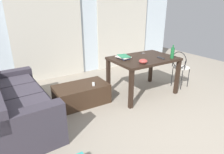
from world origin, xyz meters
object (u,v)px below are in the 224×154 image
at_px(couch, 17,105).
at_px(book_stack, 124,57).
at_px(craft_table, 143,62).
at_px(tv_remote_primary, 93,84).
at_px(wire_chair, 180,65).
at_px(bowl, 143,61).
at_px(bottle_near, 172,53).
at_px(scissors, 142,53).
at_px(tv_remote_on_table, 161,58).
at_px(coffee_table, 82,94).

xyz_separation_m(couch, book_stack, (2.05, 0.00, 0.51)).
xyz_separation_m(craft_table, tv_remote_primary, (-1.10, 0.13, -0.30)).
bearing_deg(wire_chair, bowl, -174.19).
bearing_deg(bottle_near, scissors, 112.11).
height_order(wire_chair, book_stack, same).
height_order(couch, tv_remote_on_table, tv_remote_on_table).
bearing_deg(wire_chair, tv_remote_primary, 170.65).
xyz_separation_m(bowl, tv_remote_primary, (-0.81, 0.45, -0.44)).
bearing_deg(scissors, bottle_near, -67.89).
relative_size(coffee_table, tv_remote_on_table, 5.45).
relative_size(bowl, book_stack, 0.51).
height_order(coffee_table, bottle_near, bottle_near).
relative_size(book_stack, scissors, 2.60).
distance_m(bottle_near, scissors, 0.68).
xyz_separation_m(bottle_near, tv_remote_on_table, (-0.21, 0.10, -0.10)).
distance_m(couch, coffee_table, 1.14).
distance_m(bowl, scissors, 0.79).
bearing_deg(bowl, wire_chair, 5.81).
bearing_deg(coffee_table, scissors, 2.11).
bearing_deg(couch, tv_remote_primary, -0.82).
bearing_deg(bottle_near, coffee_table, 162.16).
xyz_separation_m(couch, tv_remote_primary, (1.35, -0.02, 0.08)).
bearing_deg(couch, bowl, -12.39).
distance_m(wire_chair, tv_remote_on_table, 0.72).
bearing_deg(wire_chair, tv_remote_on_table, -176.99).
distance_m(bowl, book_stack, 0.49).
bearing_deg(couch, scissors, 2.99).
distance_m(bottle_near, tv_remote_primary, 1.71).
bearing_deg(craft_table, tv_remote_on_table, -42.74).
bearing_deg(book_stack, craft_table, -21.11).
bearing_deg(tv_remote_on_table, coffee_table, 165.18).
distance_m(coffee_table, craft_table, 1.42).
distance_m(wire_chair, bottle_near, 0.60).
relative_size(craft_table, bottle_near, 4.86).
relative_size(bottle_near, book_stack, 0.85).
bearing_deg(wire_chair, coffee_table, 169.00).
xyz_separation_m(tv_remote_on_table, scissors, (-0.05, 0.52, -0.01)).
relative_size(wire_chair, bottle_near, 3.16).
height_order(craft_table, wire_chair, wire_chair).
xyz_separation_m(bottle_near, book_stack, (-0.86, 0.49, -0.08)).
xyz_separation_m(bowl, book_stack, (-0.11, 0.47, -0.01)).
bearing_deg(scissors, coffee_table, -177.89).
xyz_separation_m(wire_chair, bowl, (-1.21, -0.12, 0.30)).
height_order(craft_table, tv_remote_primary, craft_table).
relative_size(wire_chair, tv_remote_on_table, 4.61).
relative_size(bowl, scissors, 1.32).
xyz_separation_m(bowl, scissors, (0.49, 0.61, -0.04)).
bearing_deg(wire_chair, bottle_near, -163.49).
height_order(book_stack, tv_remote_on_table, book_stack).
bearing_deg(tv_remote_on_table, craft_table, 139.14).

